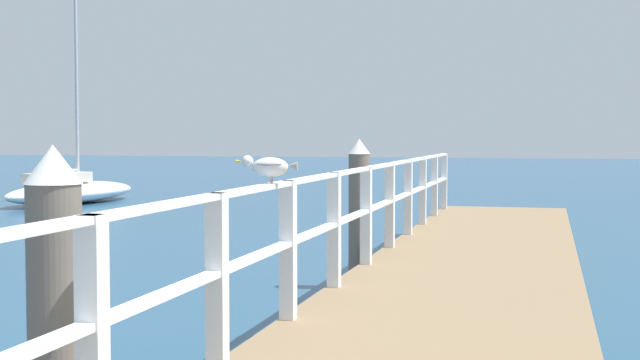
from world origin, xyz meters
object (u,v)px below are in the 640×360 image
seagull_background (269,166)px  boat_1 (71,190)px  dock_piling_near (56,338)px  dock_piling_far (359,213)px

seagull_background → boat_1: boat_1 is taller
dock_piling_near → dock_piling_far: same height
seagull_background → dock_piling_far: bearing=-4.0°
boat_1 → dock_piling_far: bearing=-37.7°
boat_1 → dock_piling_near: bearing=-50.7°
seagull_background → boat_1: size_ratio=0.07×
dock_piling_far → boat_1: 16.61m
dock_piling_far → seagull_background: size_ratio=4.20×
dock_piling_far → dock_piling_near: bearing=-90.0°
dock_piling_near → seagull_background: 2.54m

